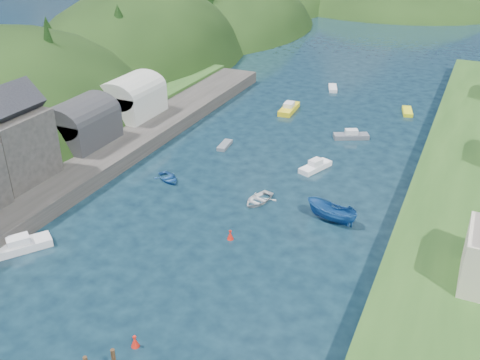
% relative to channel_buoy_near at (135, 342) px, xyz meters
% --- Properties ---
extents(ground, '(600.00, 600.00, 0.00)m').
position_rel_channel_buoy_near_xyz_m(ground, '(-1.18, 44.47, -0.48)').
color(ground, black).
rests_on(ground, ground).
extents(hillside_left, '(44.00, 245.56, 52.00)m').
position_rel_channel_buoy_near_xyz_m(hillside_left, '(-46.18, 69.47, -8.51)').
color(hillside_left, black).
rests_on(hillside_left, ground).
extents(far_hills, '(103.00, 68.00, 44.00)m').
position_rel_channel_buoy_near_xyz_m(far_hills, '(0.03, 168.48, -11.28)').
color(far_hills, black).
rests_on(far_hills, ground).
extents(hill_trees, '(91.44, 149.33, 12.02)m').
position_rel_channel_buoy_near_xyz_m(hill_trees, '(-0.74, 59.62, 10.52)').
color(hill_trees, black).
rests_on(hill_trees, ground).
extents(quay_left, '(12.00, 110.00, 2.00)m').
position_rel_channel_buoy_near_xyz_m(quay_left, '(-25.18, 14.47, 0.52)').
color(quay_left, '#2D2B28').
rests_on(quay_left, ground).
extents(boat_sheds, '(7.00, 21.00, 7.50)m').
position_rel_channel_buoy_near_xyz_m(boat_sheds, '(-27.18, 33.47, 4.79)').
color(boat_sheds, '#2D2D30').
rests_on(boat_sheds, quay_left).
extents(channel_buoy_near, '(0.70, 0.70, 1.10)m').
position_rel_channel_buoy_near_xyz_m(channel_buoy_near, '(0.00, 0.00, 0.00)').
color(channel_buoy_near, red).
rests_on(channel_buoy_near, ground).
extents(channel_buoy_far, '(0.70, 0.70, 1.10)m').
position_rel_channel_buoy_near_xyz_m(channel_buoy_far, '(0.27, 16.87, 0.00)').
color(channel_buoy_far, red).
rests_on(channel_buoy_far, ground).
extents(moored_boats, '(32.92, 88.21, 2.28)m').
position_rel_channel_buoy_near_xyz_m(moored_boats, '(-3.72, 18.74, 0.18)').
color(moored_boats, slate).
rests_on(moored_boats, ground).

